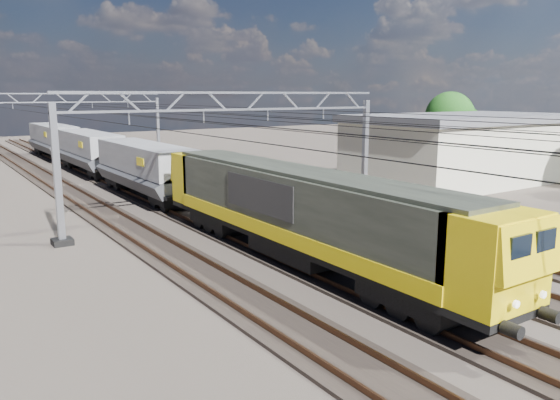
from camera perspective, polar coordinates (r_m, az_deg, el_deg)
ground at (r=27.65m, az=-0.26°, el=-3.60°), size 160.00×160.00×0.00m
track_outer_west at (r=24.93m, az=-11.87°, el=-5.29°), size 2.60×140.00×0.30m
track_loco at (r=26.61m, az=-3.86°, el=-4.04°), size 2.60×140.00×0.30m
track_inner_east at (r=28.75m, az=3.06°, el=-2.90°), size 2.60×140.00×0.30m
track_outer_east at (r=31.26m, az=8.94°, el=-1.89°), size 2.60×140.00×0.30m
catenary_gantry_mid at (r=30.33m, az=-4.47°, el=5.16°), size 19.90×0.90×7.11m
catenary_gantry_far at (r=64.10m, az=-20.66°, el=7.54°), size 19.90×0.90×7.11m
overhead_wires at (r=33.74m, az=-7.90°, el=8.82°), size 12.03×140.00×0.53m
locomotive at (r=22.31m, az=2.01°, el=-1.01°), size 2.76×21.10×3.62m
hopper_wagon_lead at (r=37.91m, az=-13.88°, el=3.49°), size 3.38×13.00×3.25m
hopper_wagon_mid at (r=51.42m, az=-19.37°, el=5.08°), size 3.38×13.00×3.25m
hopper_wagon_third at (r=65.22m, az=-22.58°, el=5.98°), size 3.38×13.00×3.25m
industrial_shed at (r=46.61m, az=18.59°, el=5.19°), size 18.60×10.60×5.40m
tree_far at (r=57.82m, az=17.66°, el=8.15°), size 5.35×4.95×7.27m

